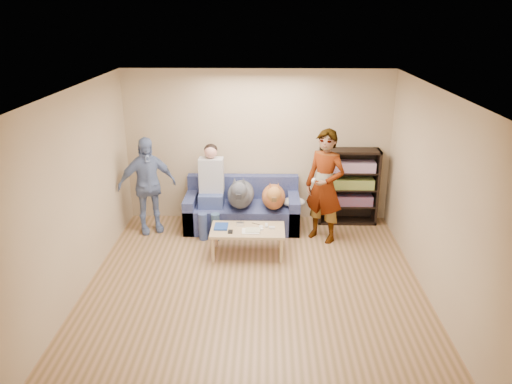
{
  "coord_description": "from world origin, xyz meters",
  "views": [
    {
      "loc": [
        0.15,
        -5.73,
        3.5
      ],
      "look_at": [
        0.0,
        1.2,
        0.95
      ],
      "focal_mm": 35.0,
      "sensor_mm": 36.0,
      "label": 1
    }
  ],
  "objects_px": {
    "dog_tan": "(274,197)",
    "bookshelf": "(348,185)",
    "camera_silver": "(240,224)",
    "sofa": "(242,211)",
    "person_standing_right": "(325,186)",
    "dog_gray": "(241,194)",
    "person_standing_left": "(147,185)",
    "notebook_blue": "(221,226)",
    "coffee_table": "(248,232)",
    "person_seated": "(211,186)"
  },
  "relations": [
    {
      "from": "dog_gray",
      "to": "dog_tan",
      "type": "xyz_separation_m",
      "value": [
        0.54,
        -0.04,
        -0.03
      ]
    },
    {
      "from": "notebook_blue",
      "to": "dog_tan",
      "type": "bearing_deg",
      "value": 44.56
    },
    {
      "from": "person_standing_right",
      "to": "dog_gray",
      "type": "height_order",
      "value": "person_standing_right"
    },
    {
      "from": "notebook_blue",
      "to": "sofa",
      "type": "xyz_separation_m",
      "value": [
        0.27,
        1.0,
        -0.15
      ]
    },
    {
      "from": "person_standing_right",
      "to": "coffee_table",
      "type": "relative_size",
      "value": 1.64
    },
    {
      "from": "person_standing_left",
      "to": "person_seated",
      "type": "height_order",
      "value": "person_standing_left"
    },
    {
      "from": "notebook_blue",
      "to": "bookshelf",
      "type": "height_order",
      "value": "bookshelf"
    },
    {
      "from": "camera_silver",
      "to": "sofa",
      "type": "xyz_separation_m",
      "value": [
        -0.01,
        0.93,
        -0.16
      ]
    },
    {
      "from": "sofa",
      "to": "dog_gray",
      "type": "height_order",
      "value": "dog_gray"
    },
    {
      "from": "dog_tan",
      "to": "sofa",
      "type": "bearing_deg",
      "value": 157.37
    },
    {
      "from": "bookshelf",
      "to": "person_seated",
      "type": "bearing_deg",
      "value": -171.12
    },
    {
      "from": "person_standing_right",
      "to": "dog_tan",
      "type": "height_order",
      "value": "person_standing_right"
    },
    {
      "from": "coffee_table",
      "to": "bookshelf",
      "type": "relative_size",
      "value": 0.85
    },
    {
      "from": "notebook_blue",
      "to": "dog_gray",
      "type": "bearing_deg",
      "value": 72.95
    },
    {
      "from": "person_standing_left",
      "to": "sofa",
      "type": "bearing_deg",
      "value": -16.59
    },
    {
      "from": "person_standing_left",
      "to": "person_seated",
      "type": "distance_m",
      "value": 1.04
    },
    {
      "from": "person_standing_right",
      "to": "person_standing_left",
      "type": "distance_m",
      "value": 2.87
    },
    {
      "from": "notebook_blue",
      "to": "dog_tan",
      "type": "xyz_separation_m",
      "value": [
        0.79,
        0.78,
        0.19
      ]
    },
    {
      "from": "person_standing_left",
      "to": "notebook_blue",
      "type": "xyz_separation_m",
      "value": [
        1.27,
        -0.78,
        -0.37
      ]
    },
    {
      "from": "dog_gray",
      "to": "bookshelf",
      "type": "bearing_deg",
      "value": 12.85
    },
    {
      "from": "notebook_blue",
      "to": "dog_tan",
      "type": "relative_size",
      "value": 0.23
    },
    {
      "from": "person_standing_left",
      "to": "dog_tan",
      "type": "distance_m",
      "value": 2.07
    },
    {
      "from": "dog_gray",
      "to": "dog_tan",
      "type": "distance_m",
      "value": 0.55
    },
    {
      "from": "person_standing_left",
      "to": "dog_tan",
      "type": "xyz_separation_m",
      "value": [
        2.06,
        0.0,
        -0.18
      ]
    },
    {
      "from": "sofa",
      "to": "bookshelf",
      "type": "distance_m",
      "value": 1.86
    },
    {
      "from": "sofa",
      "to": "person_seated",
      "type": "xyz_separation_m",
      "value": [
        -0.51,
        -0.13,
        0.49
      ]
    },
    {
      "from": "sofa",
      "to": "coffee_table",
      "type": "height_order",
      "value": "sofa"
    },
    {
      "from": "camera_silver",
      "to": "dog_tan",
      "type": "xyz_separation_m",
      "value": [
        0.51,
        0.71,
        0.18
      ]
    },
    {
      "from": "coffee_table",
      "to": "bookshelf",
      "type": "distance_m",
      "value": 2.13
    },
    {
      "from": "person_standing_left",
      "to": "camera_silver",
      "type": "relative_size",
      "value": 14.61
    },
    {
      "from": "person_standing_right",
      "to": "coffee_table",
      "type": "distance_m",
      "value": 1.42
    },
    {
      "from": "person_standing_left",
      "to": "person_seated",
      "type": "xyz_separation_m",
      "value": [
        1.03,
        0.09,
        -0.03
      ]
    },
    {
      "from": "dog_tan",
      "to": "coffee_table",
      "type": "xyz_separation_m",
      "value": [
        -0.39,
        -0.83,
        -0.25
      ]
    },
    {
      "from": "notebook_blue",
      "to": "dog_tan",
      "type": "height_order",
      "value": "dog_tan"
    },
    {
      "from": "person_standing_right",
      "to": "camera_silver",
      "type": "xyz_separation_m",
      "value": [
        -1.31,
        -0.45,
        -0.46
      ]
    },
    {
      "from": "person_standing_left",
      "to": "camera_silver",
      "type": "distance_m",
      "value": 1.74
    },
    {
      "from": "dog_tan",
      "to": "bookshelf",
      "type": "relative_size",
      "value": 0.89
    },
    {
      "from": "camera_silver",
      "to": "dog_gray",
      "type": "xyz_separation_m",
      "value": [
        -0.03,
        0.75,
        0.21
      ]
    },
    {
      "from": "person_standing_right",
      "to": "person_seated",
      "type": "xyz_separation_m",
      "value": [
        -1.82,
        0.35,
        -0.13
      ]
    },
    {
      "from": "notebook_blue",
      "to": "sofa",
      "type": "bearing_deg",
      "value": 74.84
    },
    {
      "from": "person_standing_right",
      "to": "bookshelf",
      "type": "height_order",
      "value": "person_standing_right"
    },
    {
      "from": "notebook_blue",
      "to": "sofa",
      "type": "distance_m",
      "value": 1.05
    },
    {
      "from": "camera_silver",
      "to": "dog_gray",
      "type": "bearing_deg",
      "value": 92.2
    },
    {
      "from": "person_seated",
      "to": "bookshelf",
      "type": "distance_m",
      "value": 2.34
    },
    {
      "from": "person_seated",
      "to": "dog_gray",
      "type": "height_order",
      "value": "person_seated"
    },
    {
      "from": "person_standing_right",
      "to": "dog_tan",
      "type": "relative_size",
      "value": 1.56
    },
    {
      "from": "person_standing_left",
      "to": "notebook_blue",
      "type": "distance_m",
      "value": 1.53
    },
    {
      "from": "person_standing_right",
      "to": "camera_silver",
      "type": "distance_m",
      "value": 1.46
    },
    {
      "from": "bookshelf",
      "to": "notebook_blue",
      "type": "bearing_deg",
      "value": -149.21
    },
    {
      "from": "coffee_table",
      "to": "person_standing_right",
      "type": "bearing_deg",
      "value": 25.73
    }
  ]
}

